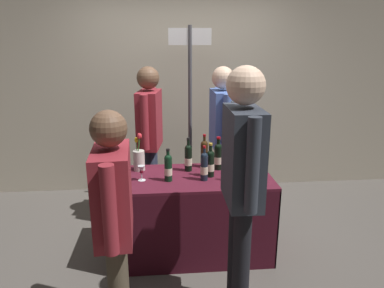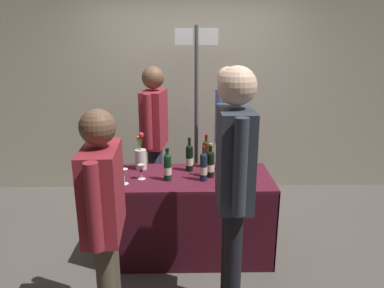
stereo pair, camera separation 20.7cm
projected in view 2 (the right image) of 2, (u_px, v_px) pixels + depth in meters
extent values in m
plane|color=#514C47|center=(192.00, 250.00, 3.38)|extent=(12.00, 12.00, 0.00)
cube|color=#B2A893|center=(190.00, 92.00, 4.59)|extent=(7.08, 0.12, 2.55)
cube|color=#4C1423|center=(192.00, 178.00, 3.17)|extent=(1.41, 0.69, 0.02)
cube|color=#3E101D|center=(193.00, 235.00, 2.95)|extent=(1.41, 0.01, 0.73)
cube|color=#3E101D|center=(191.00, 200.00, 3.60)|extent=(1.41, 0.01, 0.73)
cube|color=#3E101D|center=(116.00, 216.00, 3.26)|extent=(0.01, 0.69, 0.73)
cube|color=#3E101D|center=(268.00, 215.00, 3.29)|extent=(0.01, 0.69, 0.73)
cylinder|color=black|center=(189.00, 160.00, 3.28)|extent=(0.07, 0.07, 0.22)
sphere|color=black|center=(189.00, 148.00, 3.25)|extent=(0.07, 0.07, 0.07)
cylinder|color=black|center=(189.00, 144.00, 3.24)|extent=(0.03, 0.03, 0.08)
cylinder|color=black|center=(189.00, 139.00, 3.22)|extent=(0.03, 0.03, 0.02)
cylinder|color=beige|center=(189.00, 161.00, 3.28)|extent=(0.07, 0.07, 0.07)
cylinder|color=#192333|center=(203.00, 168.00, 3.05)|extent=(0.06, 0.06, 0.22)
sphere|color=#192333|center=(204.00, 156.00, 3.02)|extent=(0.06, 0.06, 0.06)
cylinder|color=#192333|center=(204.00, 152.00, 3.01)|extent=(0.02, 0.02, 0.07)
cylinder|color=maroon|center=(204.00, 147.00, 2.99)|extent=(0.03, 0.03, 0.02)
cylinder|color=beige|center=(203.00, 170.00, 3.05)|extent=(0.07, 0.07, 0.07)
cylinder|color=black|center=(168.00, 169.00, 3.05)|extent=(0.07, 0.07, 0.20)
sphere|color=black|center=(167.00, 158.00, 3.03)|extent=(0.07, 0.07, 0.07)
cylinder|color=black|center=(167.00, 154.00, 3.02)|extent=(0.03, 0.03, 0.07)
cylinder|color=black|center=(167.00, 149.00, 3.00)|extent=(0.03, 0.03, 0.02)
cylinder|color=beige|center=(168.00, 171.00, 3.06)|extent=(0.07, 0.07, 0.07)
cylinder|color=black|center=(220.00, 159.00, 3.30)|extent=(0.08, 0.08, 0.21)
sphere|color=black|center=(220.00, 148.00, 3.27)|extent=(0.07, 0.07, 0.07)
cylinder|color=black|center=(220.00, 144.00, 3.26)|extent=(0.03, 0.03, 0.08)
cylinder|color=maroon|center=(220.00, 138.00, 3.24)|extent=(0.04, 0.04, 0.02)
cylinder|color=beige|center=(220.00, 161.00, 3.30)|extent=(0.08, 0.08, 0.07)
cylinder|color=#38230F|center=(206.00, 156.00, 3.37)|extent=(0.07, 0.07, 0.23)
sphere|color=#38230F|center=(206.00, 144.00, 3.34)|extent=(0.07, 0.07, 0.07)
cylinder|color=#38230F|center=(206.00, 140.00, 3.33)|extent=(0.03, 0.03, 0.08)
cylinder|color=maroon|center=(206.00, 136.00, 3.31)|extent=(0.03, 0.03, 0.02)
cylinder|color=beige|center=(206.00, 158.00, 3.38)|extent=(0.07, 0.07, 0.07)
cylinder|color=black|center=(239.00, 170.00, 2.99)|extent=(0.07, 0.07, 0.23)
sphere|color=black|center=(239.00, 158.00, 2.96)|extent=(0.07, 0.07, 0.07)
cylinder|color=black|center=(240.00, 153.00, 2.95)|extent=(0.03, 0.03, 0.08)
cylinder|color=#B7932D|center=(240.00, 147.00, 2.93)|extent=(0.03, 0.03, 0.02)
cylinder|color=beige|center=(239.00, 172.00, 2.99)|extent=(0.07, 0.07, 0.07)
cylinder|color=#192333|center=(241.00, 156.00, 3.35)|extent=(0.07, 0.07, 0.24)
sphere|color=#192333|center=(242.00, 144.00, 3.31)|extent=(0.07, 0.07, 0.07)
cylinder|color=#192333|center=(242.00, 139.00, 3.30)|extent=(0.03, 0.03, 0.09)
cylinder|color=maroon|center=(242.00, 134.00, 3.29)|extent=(0.03, 0.03, 0.02)
cylinder|color=beige|center=(241.00, 158.00, 3.35)|extent=(0.07, 0.07, 0.08)
cylinder|color=black|center=(210.00, 166.00, 3.13)|extent=(0.07, 0.07, 0.20)
sphere|color=black|center=(210.00, 155.00, 3.10)|extent=(0.07, 0.07, 0.07)
cylinder|color=black|center=(211.00, 150.00, 3.09)|extent=(0.03, 0.03, 0.08)
cylinder|color=#B7932D|center=(211.00, 145.00, 3.08)|extent=(0.03, 0.03, 0.02)
cylinder|color=beige|center=(210.00, 168.00, 3.13)|extent=(0.07, 0.07, 0.07)
cylinder|color=silver|center=(125.00, 184.00, 3.00)|extent=(0.07, 0.07, 0.00)
cylinder|color=silver|center=(124.00, 180.00, 2.99)|extent=(0.01, 0.01, 0.06)
cone|color=silver|center=(124.00, 173.00, 2.97)|extent=(0.07, 0.07, 0.07)
cylinder|color=silver|center=(142.00, 179.00, 3.11)|extent=(0.07, 0.07, 0.00)
cylinder|color=silver|center=(142.00, 175.00, 3.10)|extent=(0.01, 0.01, 0.06)
cone|color=silver|center=(141.00, 168.00, 3.08)|extent=(0.06, 0.06, 0.07)
cylinder|color=#590C19|center=(141.00, 170.00, 3.08)|extent=(0.03, 0.03, 0.02)
cylinder|color=silver|center=(141.00, 159.00, 3.33)|extent=(0.11, 0.11, 0.19)
cylinder|color=#38722D|center=(139.00, 149.00, 3.31)|extent=(0.01, 0.02, 0.20)
ellipsoid|color=gold|center=(138.00, 139.00, 3.28)|extent=(0.03, 0.03, 0.05)
cylinder|color=#38722D|center=(140.00, 147.00, 3.30)|extent=(0.03, 0.05, 0.24)
ellipsoid|color=red|center=(141.00, 135.00, 3.24)|extent=(0.03, 0.03, 0.05)
cylinder|color=#38722D|center=(140.00, 148.00, 3.29)|extent=(0.04, 0.03, 0.23)
ellipsoid|color=red|center=(142.00, 135.00, 3.27)|extent=(0.03, 0.03, 0.05)
cylinder|color=#2D3347|center=(158.00, 179.00, 4.00)|extent=(0.12, 0.12, 0.84)
cylinder|color=#2D3347|center=(154.00, 185.00, 3.84)|extent=(0.12, 0.12, 0.84)
cube|color=maroon|center=(154.00, 119.00, 3.72)|extent=(0.27, 0.45, 0.59)
sphere|color=brown|center=(153.00, 78.00, 3.60)|extent=(0.23, 0.23, 0.23)
cylinder|color=maroon|center=(159.00, 112.00, 3.96)|extent=(0.08, 0.08, 0.54)
cylinder|color=maroon|center=(148.00, 122.00, 3.47)|extent=(0.08, 0.08, 0.54)
cylinder|color=#2D3347|center=(224.00, 179.00, 4.00)|extent=(0.12, 0.12, 0.83)
cylinder|color=#2D3347|center=(226.00, 185.00, 3.84)|extent=(0.12, 0.12, 0.83)
cube|color=#4C6BB7|center=(227.00, 119.00, 3.72)|extent=(0.21, 0.44, 0.59)
sphere|color=beige|center=(228.00, 78.00, 3.60)|extent=(0.23, 0.23, 0.23)
cylinder|color=#4C6BB7|center=(224.00, 112.00, 3.97)|extent=(0.08, 0.08, 0.54)
cylinder|color=#4C6BB7|center=(230.00, 122.00, 3.46)|extent=(0.08, 0.08, 0.54)
cylinder|color=black|center=(232.00, 268.00, 2.40)|extent=(0.12, 0.12, 0.89)
cylinder|color=black|center=(230.00, 253.00, 2.56)|extent=(0.12, 0.12, 0.89)
cube|color=#2D333D|center=(235.00, 157.00, 2.27)|extent=(0.22, 0.44, 0.63)
sphere|color=beige|center=(237.00, 86.00, 2.14)|extent=(0.24, 0.24, 0.24)
cylinder|color=#2D333D|center=(240.00, 168.00, 2.01)|extent=(0.08, 0.08, 0.58)
cylinder|color=#2D333D|center=(230.00, 142.00, 2.51)|extent=(0.08, 0.08, 0.58)
cylinder|color=#4C4233|center=(111.00, 276.00, 2.40)|extent=(0.12, 0.12, 0.77)
cube|color=maroon|center=(102.00, 191.00, 2.14)|extent=(0.24, 0.45, 0.55)
sphere|color=brown|center=(98.00, 127.00, 2.03)|extent=(0.21, 0.21, 0.21)
cylinder|color=maroon|center=(94.00, 208.00, 1.88)|extent=(0.08, 0.08, 0.50)
cylinder|color=maroon|center=(109.00, 172.00, 2.39)|extent=(0.08, 0.08, 0.50)
cylinder|color=#47474C|center=(196.00, 120.00, 4.07)|extent=(0.04, 0.04, 2.08)
cube|color=silver|center=(197.00, 37.00, 3.81)|extent=(0.47, 0.02, 0.18)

